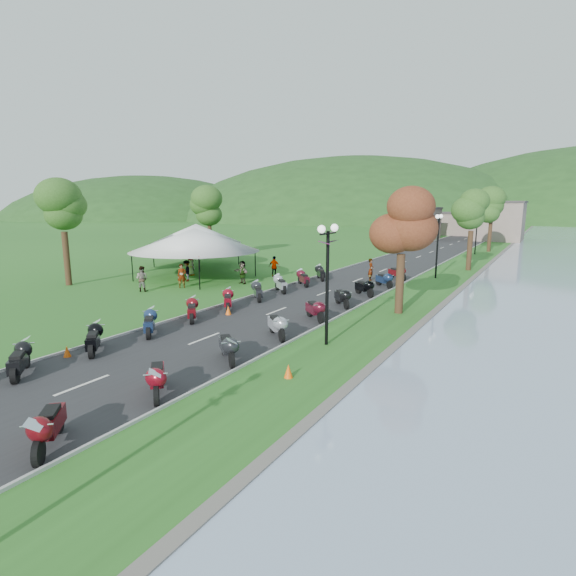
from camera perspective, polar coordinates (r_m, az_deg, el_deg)
The scene contains 13 objects.
road at distance 41.04m, azimuth 12.01°, elevation 2.21°, with size 7.00×120.00×0.02m, color #2A2A2C.
hills_backdrop at distance 199.02m, azimuth 27.19°, elevation 7.82°, with size 360.00×120.00×76.00m, color #285621, non-canonical shape.
far_building at distance 84.90m, azimuth 20.71°, elevation 7.71°, with size 18.00×16.00×5.00m, color gray.
moto_row_left at distance 19.69m, azimuth -23.54°, elevation -5.97°, with size 2.60×42.83×1.10m, color #331411, non-canonical shape.
moto_row_right at distance 21.52m, azimuth 1.16°, elevation -3.69°, with size 2.60×34.44×1.10m, color #331411, non-canonical shape.
vendor_tent_main at distance 36.22m, azimuth -11.69°, elevation 4.29°, with size 6.77×6.77×4.00m, color silver, non-canonical shape.
vendor_tent_side at distance 43.88m, azimuth -11.53°, elevation 5.38°, with size 5.65×5.65×4.00m, color silver, non-canonical shape.
tree_park_left at distance 36.26m, azimuth -26.61°, elevation 7.25°, with size 3.19×3.19×8.86m, color #3A6D25, non-canonical shape.
tree_lakeside at distance 24.66m, azimuth 14.23°, elevation 5.22°, with size 2.65×2.65×7.37m, color #3A6D25, non-canonical shape.
pedestrian_a at distance 32.77m, azimuth -13.27°, elevation 0.04°, with size 0.63×0.46×1.71m, color slate.
pedestrian_b at distance 32.15m, azimuth -17.98°, elevation -0.40°, with size 0.85×0.46×1.74m, color slate.
pedestrian_c at distance 35.41m, azimuth -12.69°, elevation 0.84°, with size 1.05×0.44×1.63m, color slate.
traffic_cone_near at distance 19.60m, azimuth -26.26°, elevation -7.24°, with size 0.30×0.30×0.46m, color #F2590C.
Camera 1 is at (12.90, 1.48, 5.89)m, focal length 28.00 mm.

